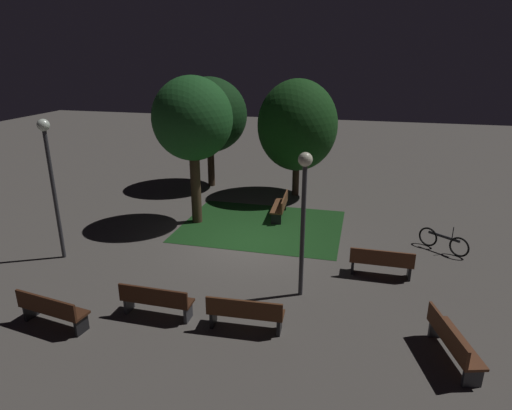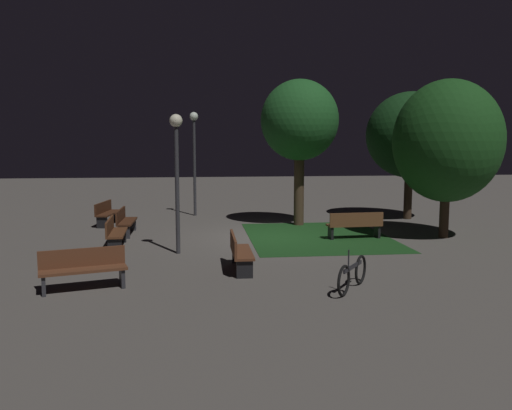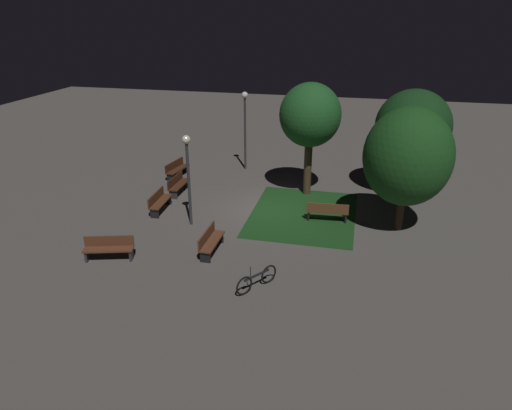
% 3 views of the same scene
% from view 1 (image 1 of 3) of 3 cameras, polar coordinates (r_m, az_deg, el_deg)
% --- Properties ---
extents(ground_plane, '(60.00, 60.00, 0.00)m').
position_cam_1_polar(ground_plane, '(15.11, -0.72, -4.99)').
color(ground_plane, '#56514C').
extents(grass_lawn, '(5.92, 4.63, 0.01)m').
position_cam_1_polar(grass_lawn, '(16.57, 0.75, -2.72)').
color(grass_lawn, '#194219').
rests_on(grass_lawn, ground).
extents(bench_near_trees, '(1.81, 0.50, 0.88)m').
position_cam_1_polar(bench_near_trees, '(11.24, -12.89, -11.94)').
color(bench_near_trees, '#422314').
rests_on(bench_near_trees, ground).
extents(bench_lawn_edge, '(1.82, 0.57, 0.88)m').
position_cam_1_polar(bench_lawn_edge, '(10.51, -1.43, -13.79)').
color(bench_lawn_edge, '#512D19').
rests_on(bench_lawn_edge, ground).
extents(bench_by_lamp, '(0.96, 1.86, 0.88)m').
position_cam_1_polar(bench_by_lamp, '(10.48, 24.13, -15.80)').
color(bench_by_lamp, brown).
rests_on(bench_by_lamp, ground).
extents(bench_corner, '(1.80, 0.49, 0.88)m').
position_cam_1_polar(bench_corner, '(13.29, 15.99, -7.07)').
color(bench_corner, brown).
rests_on(bench_corner, ground).
extents(bench_path_side, '(0.59, 1.83, 0.88)m').
position_cam_1_polar(bench_path_side, '(17.31, 3.26, -0.07)').
color(bench_path_side, brown).
rests_on(bench_path_side, ground).
extents(bench_front_right, '(1.85, 0.75, 0.88)m').
position_cam_1_polar(bench_front_right, '(11.67, -25.08, -12.17)').
color(bench_front_right, '#422314').
rests_on(bench_front_right, ground).
extents(tree_back_left, '(2.90, 2.90, 5.47)m').
position_cam_1_polar(tree_back_left, '(16.13, -8.25, 10.92)').
color(tree_back_left, '#423021').
rests_on(tree_back_left, ground).
extents(tree_right_canopy, '(3.53, 3.53, 5.16)m').
position_cam_1_polar(tree_right_canopy, '(20.99, -6.09, 11.53)').
color(tree_right_canopy, '#38281C').
rests_on(tree_right_canopy, ground).
extents(tree_back_right, '(3.49, 3.49, 5.17)m').
position_cam_1_polar(tree_back_right, '(19.50, 5.40, 10.25)').
color(tree_back_right, '#38281C').
rests_on(tree_back_right, ground).
extents(lamp_post_path_center, '(0.36, 0.36, 4.40)m').
position_cam_1_polar(lamp_post_path_center, '(14.48, -25.24, 4.62)').
color(lamp_post_path_center, '#333338').
rests_on(lamp_post_path_center, ground).
extents(lamp_post_near_wall, '(0.36, 0.36, 3.92)m').
position_cam_1_polar(lamp_post_near_wall, '(11.05, 6.24, 0.74)').
color(lamp_post_near_wall, '#333338').
rests_on(lamp_post_near_wall, ground).
extents(bicycle, '(1.44, 1.07, 0.93)m').
position_cam_1_polar(bicycle, '(15.66, 23.18, -4.37)').
color(bicycle, black).
rests_on(bicycle, ground).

